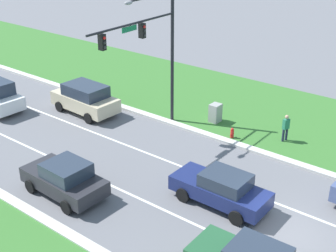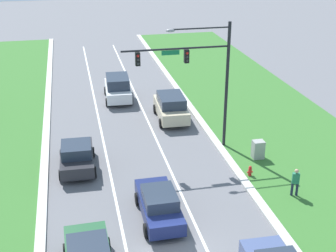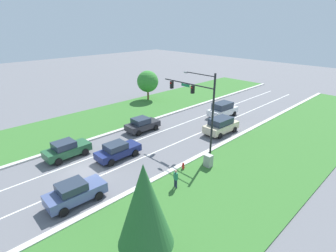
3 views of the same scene
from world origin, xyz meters
name	(u,v)px [view 3 (image 3 of 3)]	position (x,y,z in m)	size (l,w,h in m)	color
ground_plane	(87,169)	(0.00, 0.00, 0.00)	(160.00, 160.00, 0.00)	slate
curb_strip_right	(123,196)	(5.65, 0.00, 0.07)	(0.50, 90.00, 0.15)	beige
curb_strip_left	(61,149)	(-5.65, 0.00, 0.07)	(0.50, 90.00, 0.15)	beige
grass_verge_right	(170,232)	(10.90, 0.00, 0.04)	(10.00, 90.00, 0.08)	#38702D
grass_verge_left	(43,135)	(-10.90, 0.00, 0.04)	(10.00, 90.00, 0.08)	#38702D
lane_stripe_inner_left	(78,162)	(-1.80, 0.00, 0.00)	(0.14, 81.00, 0.01)	white
lane_stripe_inner_right	(97,177)	(1.80, 0.00, 0.00)	(0.14, 81.00, 0.01)	white
traffic_signal_mast	(199,99)	(4.18, 10.62, 5.46)	(6.76, 0.41, 8.29)	black
navy_sedan	(118,150)	(0.15, 3.30, 0.83)	(1.98, 4.56, 1.65)	navy
slate_blue_sedan	(75,192)	(3.76, -2.91, 0.87)	(2.11, 4.44, 1.73)	#475684
charcoal_sedan	(142,124)	(-3.65, 9.48, 0.85)	(2.23, 4.32, 1.72)	#28282D
white_suv	(223,109)	(0.17, 21.14, 1.04)	(2.38, 4.79, 2.05)	white
champagne_suv	(221,125)	(3.58, 15.89, 1.01)	(2.37, 4.75, 1.96)	beige
forest_sedan	(67,149)	(-3.52, -0.26, 0.89)	(2.15, 4.50, 1.75)	#235633
utility_cabinet	(208,161)	(7.50, 8.35, 0.62)	(0.70, 0.60, 1.25)	#9E9E99
pedestrian	(176,178)	(7.74, 3.76, 0.94)	(0.43, 0.34, 1.69)	#232842
fire_hydrant	(183,166)	(6.20, 6.33, 0.34)	(0.34, 0.20, 0.70)	red
conifer_near_right_tree	(145,206)	(12.10, -2.92, 4.44)	(2.87, 2.87, 6.76)	brown
oak_near_left_tree	(148,81)	(-13.87, 19.06, 3.22)	(3.63, 3.63, 5.05)	brown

